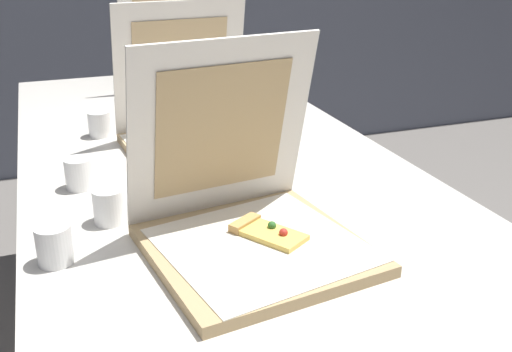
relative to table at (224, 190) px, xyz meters
name	(u,v)px	position (x,y,z in m)	size (l,w,h in m)	color
table	(224,190)	(0.00, 0.00, 0.00)	(0.93, 2.34, 0.73)	beige
pizza_box_front	(249,221)	(-0.06, -0.36, 0.10)	(0.41, 0.41, 0.38)	tan
pizza_box_middle	(195,129)	(-0.01, 0.20, 0.10)	(0.39, 0.39, 0.38)	tan
pizza_box_back	(186,83)	(0.09, 0.71, 0.10)	(0.40, 0.41, 0.38)	tan
cup_white_far	(99,124)	(-0.24, 0.40, 0.08)	(0.06, 0.06, 0.07)	white
cup_white_near_left	(54,245)	(-0.40, -0.29, 0.08)	(0.06, 0.06, 0.07)	white
cup_white_mid	(79,174)	(-0.33, 0.03, 0.08)	(0.06, 0.06, 0.07)	white
cup_white_near_center	(109,206)	(-0.29, -0.17, 0.08)	(0.06, 0.06, 0.07)	white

